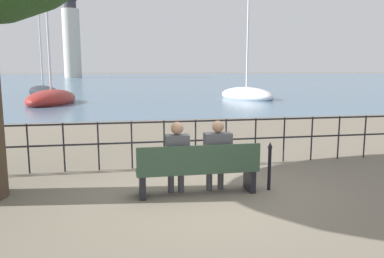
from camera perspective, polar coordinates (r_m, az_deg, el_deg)
ground_plane at (r=6.66m, az=0.82°, el=-9.79°), size 1000.00×1000.00×0.00m
harbor_water at (r=166.17m, az=-10.52°, el=7.98°), size 600.00×300.00×0.01m
park_bench at (r=6.47m, az=0.95°, el=-6.25°), size 2.11×0.45×0.90m
seated_person_left at (r=6.43m, az=-2.31°, el=-4.00°), size 0.40×0.35×1.28m
seated_person_right at (r=6.56m, az=3.87°, el=-3.73°), size 0.47×0.35×1.28m
promenade_railing at (r=8.34m, az=-1.85°, el=-1.07°), size 12.11×0.04×1.05m
closed_umbrella at (r=6.86m, az=11.73°, el=-5.15°), size 0.09×0.09×0.88m
sailboat_0 at (r=29.22m, az=8.30°, el=5.19°), size 4.12×6.05×9.99m
sailboat_1 at (r=26.19m, az=-20.60°, el=4.37°), size 3.52×6.34×12.87m
sailboat_2 at (r=37.24m, az=-21.71°, el=5.35°), size 5.08×9.14×9.35m
harbor_lighthouse at (r=124.74m, az=-17.87°, el=12.90°), size 5.24×5.24×25.43m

